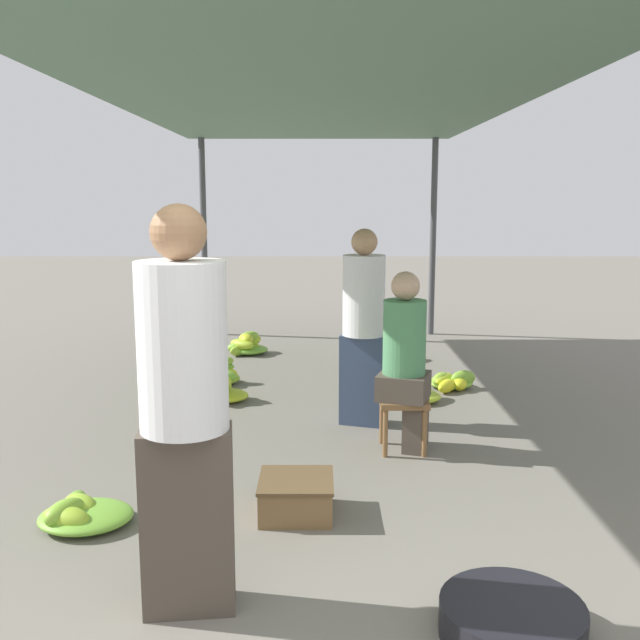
{
  "coord_description": "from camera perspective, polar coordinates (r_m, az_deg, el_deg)",
  "views": [
    {
      "loc": [
        0.02,
        -1.99,
        1.78
      ],
      "look_at": [
        0.0,
        3.2,
        0.89
      ],
      "focal_mm": 40.0,
      "sensor_mm": 36.0,
      "label": 1
    }
  ],
  "objects": [
    {
      "name": "canopy_post_back_left",
      "position": [
        9.41,
        -9.05,
        6.5
      ],
      "size": [
        0.08,
        0.08,
        2.54
      ],
      "primitive_type": "cylinder",
      "color": "#4C4C51",
      "rests_on": "ground"
    },
    {
      "name": "canopy_post_back_right",
      "position": [
        9.41,
        9.25,
        6.49
      ],
      "size": [
        0.08,
        0.08,
        2.54
      ],
      "primitive_type": "cylinder",
      "color": "#4C4C51",
      "rests_on": "ground"
    },
    {
      "name": "canopy_tarp",
      "position": [
        5.84,
        0.02,
        17.38
      ],
      "size": [
        3.37,
        7.38,
        0.04
      ],
      "primitive_type": "cube",
      "color": "#567A60",
      "rests_on": "canopy_post_front_left"
    },
    {
      "name": "vendor_foreground",
      "position": [
        3.06,
        -10.58,
        -6.85
      ],
      "size": [
        0.41,
        0.41,
        1.76
      ],
      "color": "#4C4238",
      "rests_on": "ground"
    },
    {
      "name": "stool",
      "position": [
        5.11,
        6.88,
        -7.03
      ],
      "size": [
        0.34,
        0.34,
        0.38
      ],
      "color": "brown",
      "rests_on": "ground"
    },
    {
      "name": "vendor_seated",
      "position": [
        5.03,
        7.14,
        -3.16
      ],
      "size": [
        0.43,
        0.43,
        1.28
      ],
      "color": "#4C4238",
      "rests_on": "ground"
    },
    {
      "name": "basin_black",
      "position": [
        3.26,
        15.31,
        -22.19
      ],
      "size": [
        0.59,
        0.59,
        0.15
      ],
      "color": "black",
      "rests_on": "ground"
    },
    {
      "name": "banana_pile_left_0",
      "position": [
        4.27,
        -18.49,
        -14.45
      ],
      "size": [
        0.52,
        0.53,
        0.17
      ],
      "color": "#83B935",
      "rests_on": "ground"
    },
    {
      "name": "banana_pile_left_1",
      "position": [
        8.25,
        -5.7,
        -2.04
      ],
      "size": [
        0.47,
        0.45,
        0.26
      ],
      "color": "#86BA34",
      "rests_on": "ground"
    },
    {
      "name": "banana_pile_left_2",
      "position": [
        6.97,
        -7.79,
        -4.24
      ],
      "size": [
        0.4,
        0.38,
        0.27
      ],
      "color": "#79B536",
      "rests_on": "ground"
    },
    {
      "name": "banana_pile_left_3",
      "position": [
        6.38,
        -7.67,
        -5.38
      ],
      "size": [
        0.44,
        0.41,
        0.3
      ],
      "color": "#A3C52F",
      "rests_on": "ground"
    },
    {
      "name": "banana_pile_right_0",
      "position": [
        6.39,
        7.93,
        -5.61
      ],
      "size": [
        0.42,
        0.42,
        0.24
      ],
      "color": "#C9D528",
      "rests_on": "ground"
    },
    {
      "name": "banana_pile_right_1",
      "position": [
        6.85,
        10.64,
        -4.88
      ],
      "size": [
        0.47,
        0.5,
        0.18
      ],
      "color": "yellow",
      "rests_on": "ground"
    },
    {
      "name": "banana_pile_right_2",
      "position": [
        7.98,
        6.6,
        -2.41
      ],
      "size": [
        0.5,
        0.48,
        0.27
      ],
      "color": "#8CBC33",
      "rests_on": "ground"
    },
    {
      "name": "crate_near",
      "position": [
        4.17,
        -1.71,
        -13.91
      ],
      "size": [
        0.42,
        0.42,
        0.21
      ],
      "color": "brown",
      "rests_on": "ground"
    },
    {
      "name": "shopper_walking_mid",
      "position": [
        5.57,
        3.72,
        -0.36
      ],
      "size": [
        0.41,
        0.41,
        1.55
      ],
      "color": "#384766",
      "rests_on": "ground"
    }
  ]
}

